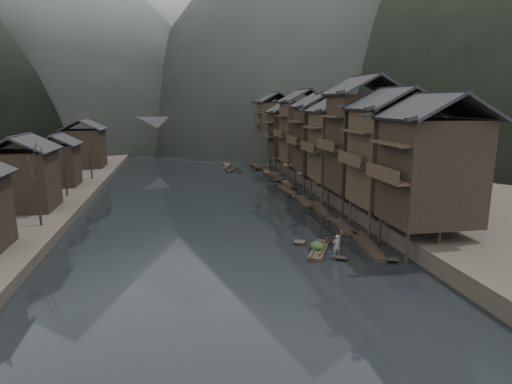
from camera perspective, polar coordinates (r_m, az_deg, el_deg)
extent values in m
plane|color=black|center=(42.46, -4.98, -5.58)|extent=(300.00, 300.00, 0.00)
cube|color=#2D2823|center=(89.89, 15.32, 3.97)|extent=(40.00, 200.00, 1.80)
cylinder|color=black|center=(36.64, 19.52, -6.99)|extent=(0.30, 0.30, 2.90)
cylinder|color=black|center=(40.66, 16.20, -4.91)|extent=(0.30, 0.30, 2.90)
cylinder|color=black|center=(38.05, 23.15, -6.58)|extent=(0.30, 0.30, 2.90)
cylinder|color=black|center=(41.93, 19.58, -4.62)|extent=(0.30, 0.30, 2.90)
cube|color=black|center=(38.91, 22.35, 2.48)|extent=(7.00, 6.00, 8.74)
cube|color=black|center=(36.99, 17.05, 1.72)|extent=(1.20, 5.70, 0.25)
cylinder|color=black|center=(42.55, 14.90, -4.08)|extent=(0.30, 0.30, 2.90)
cylinder|color=black|center=(46.78, 12.43, -2.51)|extent=(0.30, 0.30, 2.90)
cylinder|color=black|center=(43.77, 18.17, -3.84)|extent=(0.30, 0.30, 2.90)
cylinder|color=black|center=(47.89, 15.48, -2.33)|extent=(0.30, 0.30, 2.90)
cube|color=black|center=(44.85, 17.62, 4.39)|extent=(7.00, 6.00, 9.38)
cube|color=black|center=(43.20, 12.87, 3.76)|extent=(1.20, 5.70, 0.25)
cylinder|color=black|center=(48.75, 11.45, -1.88)|extent=(0.30, 0.30, 2.90)
cylinder|color=black|center=(53.12, 9.56, -0.66)|extent=(0.30, 0.30, 2.90)
cylinder|color=black|center=(49.82, 14.39, -1.72)|extent=(0.30, 0.30, 2.90)
cylinder|color=black|center=(54.10, 12.30, -0.54)|extent=(0.30, 0.30, 2.90)
cube|color=black|center=(51.02, 14.03, 6.32)|extent=(7.00, 6.00, 10.91)
cube|color=black|center=(49.58, 9.76, 5.71)|extent=(1.20, 5.70, 0.25)
cylinder|color=black|center=(55.14, 8.79, -0.17)|extent=(0.30, 0.30, 2.90)
cylinder|color=black|center=(59.61, 7.31, 0.79)|extent=(0.30, 0.30, 2.90)
cylinder|color=black|center=(56.09, 11.45, -0.07)|extent=(0.30, 0.30, 2.90)
cylinder|color=black|center=(60.48, 9.79, 0.87)|extent=(0.30, 0.30, 2.90)
cube|color=black|center=(57.55, 11.14, 6.01)|extent=(7.00, 6.00, 8.83)
cube|color=black|center=(56.27, 7.30, 5.56)|extent=(1.20, 5.70, 0.25)
cylinder|color=black|center=(62.61, 6.43, 1.35)|extent=(0.30, 0.30, 2.90)
cylinder|color=black|center=(67.15, 5.27, 2.09)|extent=(0.30, 0.30, 2.90)
cylinder|color=black|center=(63.44, 8.81, 1.42)|extent=(0.30, 0.30, 2.90)
cylinder|color=black|center=(67.92, 7.51, 2.16)|extent=(0.30, 0.30, 2.90)
cube|color=black|center=(65.01, 8.59, 6.99)|extent=(7.00, 6.00, 9.32)
cube|color=black|center=(63.88, 5.15, 6.57)|extent=(1.20, 5.70, 0.25)
cylinder|color=black|center=(71.14, 4.37, 2.67)|extent=(0.30, 0.30, 2.90)
cylinder|color=black|center=(75.74, 3.46, 3.25)|extent=(0.30, 0.30, 2.90)
cylinder|color=black|center=(71.88, 6.49, 2.72)|extent=(0.30, 0.30, 2.90)
cylinder|color=black|center=(76.43, 5.47, 3.30)|extent=(0.30, 0.30, 2.90)
cube|color=black|center=(73.54, 6.34, 7.88)|extent=(7.00, 6.00, 10.02)
cube|color=black|center=(72.54, 3.27, 7.49)|extent=(1.20, 5.70, 0.25)
cylinder|color=black|center=(80.75, 2.59, 3.81)|extent=(0.30, 0.30, 2.90)
cylinder|color=black|center=(85.39, 1.88, 4.26)|extent=(0.30, 0.30, 2.90)
cylinder|color=black|center=(81.40, 4.48, 3.85)|extent=(0.30, 0.30, 2.90)
cylinder|color=black|center=(86.00, 3.67, 4.30)|extent=(0.30, 0.30, 2.90)
cube|color=black|center=(83.22, 4.36, 7.74)|extent=(7.00, 6.00, 8.11)
cube|color=black|center=(82.34, 1.64, 7.44)|extent=(1.20, 5.70, 0.25)
cylinder|color=black|center=(92.38, 0.94, 4.85)|extent=(0.30, 0.30, 2.90)
cylinder|color=black|center=(97.06, 0.39, 5.20)|extent=(0.30, 0.30, 2.90)
cylinder|color=black|center=(92.95, 2.61, 4.89)|extent=(0.30, 0.30, 2.90)
cylinder|color=black|center=(97.60, 1.99, 5.23)|extent=(0.30, 0.30, 2.90)
cube|color=black|center=(94.80, 2.53, 8.82)|extent=(7.00, 6.00, 9.91)
cube|color=black|center=(94.03, 0.12, 8.50)|extent=(1.20, 5.70, 0.25)
cube|color=black|center=(53.76, -28.46, 1.61)|extent=(6.00, 6.00, 6.50)
cube|color=black|center=(67.09, -24.80, 3.45)|extent=(5.00, 5.00, 5.80)
cube|color=black|center=(84.46, -21.85, 5.58)|extent=(6.50, 6.50, 6.80)
cylinder|color=black|center=(46.26, -26.89, -0.90)|extent=(0.24, 0.24, 4.61)
cylinder|color=black|center=(59.43, -23.17, 1.84)|extent=(0.24, 0.24, 4.20)
cylinder|color=black|center=(71.28, -21.04, 3.46)|extent=(0.24, 0.24, 3.99)
cube|color=black|center=(39.77, 14.51, -6.93)|extent=(2.12, 7.77, 0.30)
cube|color=black|center=(39.71, 14.52, -6.69)|extent=(2.16, 7.63, 0.10)
cube|color=black|center=(42.72, 11.88, -5.28)|extent=(1.05, 1.06, 0.37)
cube|color=black|center=(36.86, 17.61, -8.42)|extent=(1.05, 1.06, 0.37)
cube|color=black|center=(44.86, 11.48, -4.61)|extent=(1.58, 6.12, 0.30)
cube|color=black|center=(44.81, 11.49, -4.39)|extent=(1.62, 6.00, 0.10)
cube|color=black|center=(47.34, 9.94, -3.50)|extent=(0.99, 0.82, 0.33)
cube|color=black|center=(42.36, 13.21, -5.49)|extent=(0.99, 0.82, 0.33)
cube|color=black|center=(51.78, 8.45, -2.26)|extent=(2.00, 7.46, 0.30)
cube|color=black|center=(51.74, 8.46, -2.07)|extent=(2.04, 7.32, 0.10)
cube|color=black|center=(54.86, 6.86, -1.26)|extent=(1.04, 1.01, 0.36)
cube|color=black|center=(48.69, 10.26, -3.08)|extent=(1.04, 1.01, 0.36)
cube|color=black|center=(55.25, 6.33, -1.30)|extent=(1.62, 6.15, 0.30)
cube|color=black|center=(55.21, 6.34, -1.12)|extent=(1.67, 6.03, 0.10)
cube|color=black|center=(57.87, 5.28, -0.53)|extent=(1.00, 0.83, 0.33)
cube|color=black|center=(52.60, 7.50, -1.86)|extent=(1.00, 0.83, 0.33)
cube|color=black|center=(61.80, 4.10, 0.16)|extent=(1.47, 6.34, 0.30)
cube|color=black|center=(61.76, 4.10, 0.33)|extent=(1.52, 6.22, 0.10)
cube|color=black|center=(64.67, 3.60, 0.83)|extent=(0.98, 0.83, 0.33)
cube|color=black|center=(58.87, 4.65, -0.30)|extent=(0.98, 0.83, 0.33)
cube|color=black|center=(67.04, 4.06, 1.10)|extent=(1.87, 7.26, 0.30)
cube|color=black|center=(67.00, 4.06, 1.25)|extent=(1.91, 7.13, 0.10)
cube|color=black|center=(70.20, 3.08, 1.72)|extent=(1.02, 0.98, 0.36)
cube|color=black|center=(63.85, 5.14, 0.66)|extent=(1.02, 0.98, 0.36)
cube|color=black|center=(72.96, 2.73, 2.01)|extent=(1.90, 7.23, 0.30)
cube|color=black|center=(72.93, 2.73, 2.15)|extent=(1.94, 7.10, 0.10)
cube|color=black|center=(76.30, 2.44, 2.56)|extent=(1.03, 0.98, 0.35)
cube|color=black|center=(69.58, 3.04, 1.63)|extent=(1.03, 0.98, 0.35)
cube|color=black|center=(78.91, 1.39, 2.78)|extent=(1.99, 7.30, 0.30)
cube|color=black|center=(78.88, 1.39, 2.91)|extent=(2.03, 7.16, 0.10)
cube|color=black|center=(82.14, 0.61, 3.24)|extent=(1.04, 0.99, 0.36)
cube|color=black|center=(75.66, 2.23, 2.48)|extent=(1.04, 0.99, 0.36)
cube|color=black|center=(85.29, -0.01, 3.48)|extent=(1.75, 7.33, 0.30)
cube|color=black|center=(85.27, -0.01, 3.60)|extent=(1.79, 7.19, 0.10)
cube|color=black|center=(88.71, -0.21, 3.90)|extent=(1.01, 0.97, 0.36)
cube|color=black|center=(81.84, 0.21, 3.21)|extent=(1.01, 0.97, 0.36)
cube|color=black|center=(90.09, -0.33, 3.93)|extent=(1.68, 6.25, 0.30)
cube|color=black|center=(90.06, -0.33, 4.05)|extent=(1.72, 6.13, 0.10)
cube|color=black|center=(92.99, -0.47, 4.27)|extent=(1.00, 0.85, 0.33)
cube|color=black|center=(87.14, -0.18, 3.75)|extent=(1.00, 0.85, 0.33)
cube|color=black|center=(97.21, -1.00, 4.53)|extent=(1.28, 6.75, 0.30)
cube|color=black|center=(97.19, -1.00, 4.63)|extent=(1.33, 6.62, 0.10)
cube|color=black|center=(100.34, -1.35, 4.84)|extent=(0.96, 0.85, 0.34)
cube|color=black|center=(94.05, -0.63, 4.36)|extent=(0.96, 0.85, 0.34)
cube|color=black|center=(101.66, -1.10, 4.85)|extent=(1.22, 6.52, 0.30)
cube|color=black|center=(101.64, -1.10, 4.96)|extent=(1.28, 6.39, 0.10)
cube|color=black|center=(104.70, -1.40, 5.14)|extent=(0.95, 0.82, 0.34)
cube|color=black|center=(98.60, -0.77, 4.71)|extent=(0.95, 0.82, 0.34)
cube|color=black|center=(80.72, -3.18, 2.97)|extent=(3.20, 4.47, 0.30)
cube|color=black|center=(80.69, -3.18, 3.10)|extent=(3.20, 4.42, 0.10)
cube|color=black|center=(82.43, -4.12, 3.25)|extent=(1.03, 0.93, 0.29)
cube|color=black|center=(78.98, -2.20, 2.88)|extent=(1.03, 0.93, 0.29)
cube|color=black|center=(86.46, -3.92, 3.56)|extent=(1.44, 5.06, 0.30)
cube|color=black|center=(86.43, -3.92, 3.68)|extent=(1.48, 4.97, 0.10)
cube|color=black|center=(88.77, -4.23, 3.87)|extent=(0.90, 0.70, 0.30)
cube|color=black|center=(84.11, -3.59, 3.43)|extent=(0.90, 0.70, 0.30)
cube|color=#4C4C4F|center=(112.53, -8.50, 9.02)|extent=(40.00, 6.00, 1.60)
cube|color=#4C4C4F|center=(109.77, -8.48, 9.63)|extent=(40.00, 0.50, 1.00)
cube|color=#4C4C4F|center=(115.17, -8.57, 9.73)|extent=(40.00, 0.50, 1.00)
cube|color=#4C4C4F|center=(113.22, -15.59, 6.70)|extent=(3.20, 6.00, 6.40)
cube|color=#4C4C4F|center=(112.74, -10.74, 6.91)|extent=(3.20, 6.00, 6.40)
cube|color=#4C4C4F|center=(113.03, -6.14, 7.06)|extent=(3.20, 6.00, 6.40)
cube|color=#4C4C4F|center=(114.10, -1.34, 7.17)|extent=(3.20, 6.00, 6.40)
cone|color=#474F49|center=(184.04, -26.47, 20.56)|extent=(168.00, 168.00, 87.89)
cone|color=gray|center=(254.36, -9.99, 22.01)|extent=(320.00, 320.00, 115.49)
cube|color=black|center=(37.78, 8.41, -7.68)|extent=(3.37, 5.08, 0.30)
cube|color=black|center=(37.72, 8.42, -7.42)|extent=(3.37, 5.02, 0.10)
cube|color=black|center=(39.39, 5.82, -6.57)|extent=(1.14, 1.01, 0.30)
cube|color=black|center=(36.18, 11.26, -8.46)|extent=(1.14, 1.01, 0.30)
ellipsoid|color=black|center=(37.74, 8.16, -6.64)|extent=(1.23, 1.61, 0.74)
imported|color=slate|center=(36.15, 10.72, -6.66)|extent=(0.68, 0.45, 1.83)
cylinder|color=#8C7A51|center=(35.53, 11.17, -2.92)|extent=(0.80, 2.60, 3.02)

